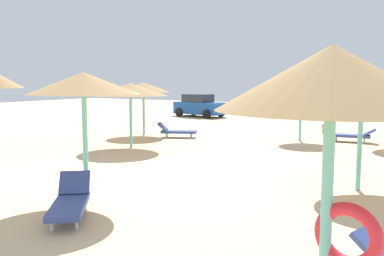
# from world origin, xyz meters

# --- Properties ---
(ground_plane) EXTENTS (80.00, 80.00, 0.00)m
(ground_plane) POSITION_xyz_m (0.00, 0.00, 0.00)
(ground_plane) COLOR #DBBA8C
(parasol_1) EXTENTS (2.67, 2.67, 2.66)m
(parasol_1) POSITION_xyz_m (-5.86, 8.18, 2.41)
(parasol_1) COLOR #6BC6BC
(parasol_1) RESTS_ON ground
(parasol_2) EXTENTS (2.29, 2.29, 2.88)m
(parasol_2) POSITION_xyz_m (1.60, 10.17, 2.61)
(parasol_2) COLOR #6BC6BC
(parasol_2) RESTS_ON ground
(parasol_3) EXTENTS (2.52, 2.52, 2.94)m
(parasol_3) POSITION_xyz_m (-0.06, -1.80, 2.68)
(parasol_3) COLOR #6BC6BC
(parasol_3) RESTS_ON ground
(parasol_4) EXTENTS (2.34, 2.34, 3.11)m
(parasol_4) POSITION_xyz_m (5.94, -4.43, 2.74)
(parasol_4) COLOR #6BC6BC
(parasol_4) RESTS_ON ground
(parasol_5) EXTENTS (3.04, 3.04, 2.66)m
(parasol_5) POSITION_xyz_m (-3.90, 4.69, 2.39)
(parasol_5) COLOR #6BC6BC
(parasol_5) RESTS_ON ground
(parasol_6) EXTENTS (2.73, 2.73, 2.64)m
(parasol_6) POSITION_xyz_m (5.30, 2.23, 2.36)
(parasol_6) COLOR #6BC6BC
(parasol_6) RESTS_ON ground
(lounger_1) EXTENTS (1.98, 1.34, 0.73)m
(lounger_1) POSITION_xyz_m (-3.90, 8.17, 0.32)
(lounger_1) COLOR #33478C
(lounger_1) RESTS_ON ground
(lounger_2) EXTENTS (1.97, 0.85, 0.65)m
(lounger_2) POSITION_xyz_m (3.82, 10.92, 0.31)
(lounger_2) COLOR #33478C
(lounger_2) RESTS_ON ground
(lounger_3) EXTENTS (1.64, 1.86, 0.79)m
(lounger_3) POSITION_xyz_m (0.60, -2.93, 0.32)
(lounger_3) COLOR #33478C
(lounger_3) RESTS_ON ground
(bench_1) EXTENTS (0.54, 1.53, 0.49)m
(bench_1) POSITION_xyz_m (2.05, 13.81, 0.35)
(bench_1) COLOR brown
(bench_1) RESTS_ON ground
(parked_car) EXTENTS (4.23, 2.52, 1.72)m
(parked_car) POSITION_xyz_m (-8.63, 18.97, 0.82)
(parked_car) COLOR #194C9E
(parked_car) RESTS_ON ground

